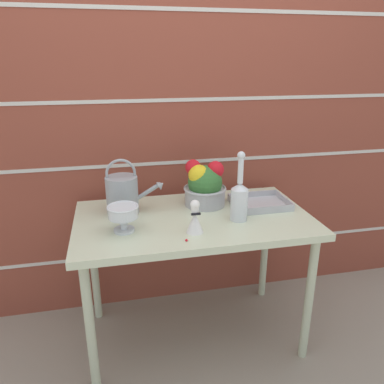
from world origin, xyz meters
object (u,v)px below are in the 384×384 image
Objects in this scene: glass_decanter at (239,198)px; figurine_vase at (195,219)px; watering_can at (123,194)px; flower_planter at (204,185)px; wire_tray at (260,204)px; crystal_pedestal_bowl at (123,214)px.

figurine_vase is (-0.24, -0.09, -0.05)m from glass_decanter.
flower_planter is (0.44, 0.02, 0.01)m from watering_can.
glass_decanter is 1.18× the size of wire_tray.
glass_decanter is (0.12, -0.23, 0.00)m from flower_planter.
watering_can is 0.74m from wire_tray.
crystal_pedestal_bowl reaches higher than wire_tray.
crystal_pedestal_bowl is at bearing -92.61° from watering_can.
watering_can is 0.88× the size of glass_decanter.
wire_tray is (0.73, -0.06, -0.10)m from watering_can.
watering_can is at bearing 135.57° from figurine_vase.
flower_planter is 0.32m from wire_tray.
watering_can is 1.94× the size of figurine_vase.
figurine_vase is 0.49m from wire_tray.
flower_planter is at bearing 2.79° from watering_can.
flower_planter is 0.72× the size of glass_decanter.
figurine_vase is (0.32, -0.08, -0.02)m from crystal_pedestal_bowl.
figurine_vase is at bearing -14.00° from crystal_pedestal_bowl.
wire_tray is (0.18, 0.16, -0.10)m from glass_decanter.
glass_decanter reaches higher than crystal_pedestal_bowl.
watering_can is 1.23× the size of flower_planter.
watering_can reaches higher than crystal_pedestal_bowl.
watering_can is 0.59m from glass_decanter.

